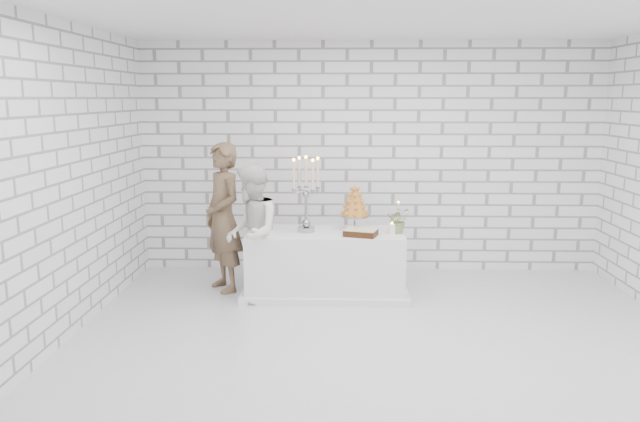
# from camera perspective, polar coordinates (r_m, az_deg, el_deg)

# --- Properties ---
(ground) EXTENTS (6.00, 5.00, 0.01)m
(ground) POSITION_cam_1_polar(r_m,az_deg,el_deg) (5.98, 5.76, -11.91)
(ground) COLOR silver
(ground) RESTS_ON ground
(ceiling) EXTENTS (6.00, 5.00, 0.01)m
(ceiling) POSITION_cam_1_polar(r_m,az_deg,el_deg) (5.58, 6.36, 17.89)
(ceiling) COLOR white
(ceiling) RESTS_ON ground
(wall_back) EXTENTS (6.00, 0.01, 3.00)m
(wall_back) POSITION_cam_1_polar(r_m,az_deg,el_deg) (8.07, 4.69, 4.95)
(wall_back) COLOR white
(wall_back) RESTS_ON ground
(wall_front) EXTENTS (6.00, 0.01, 3.00)m
(wall_front) POSITION_cam_1_polar(r_m,az_deg,el_deg) (3.14, 9.51, -3.95)
(wall_front) COLOR white
(wall_front) RESTS_ON ground
(wall_left) EXTENTS (0.01, 5.00, 3.00)m
(wall_left) POSITION_cam_1_polar(r_m,az_deg,el_deg) (6.13, -23.17, 2.38)
(wall_left) COLOR white
(wall_left) RESTS_ON ground
(cake_table) EXTENTS (1.80, 0.80, 0.75)m
(cake_table) POSITION_cam_1_polar(r_m,az_deg,el_deg) (7.17, 0.50, -4.87)
(cake_table) COLOR white
(cake_table) RESTS_ON ground
(groom) EXTENTS (0.72, 0.77, 1.77)m
(groom) POSITION_cam_1_polar(r_m,az_deg,el_deg) (7.31, -9.01, -0.60)
(groom) COLOR brown
(groom) RESTS_ON ground
(bride) EXTENTS (0.68, 0.82, 1.56)m
(bride) POSITION_cam_1_polar(r_m,az_deg,el_deg) (6.89, -6.37, -2.10)
(bride) COLOR white
(bride) RESTS_ON ground
(candelabra) EXTENTS (0.43, 0.43, 0.88)m
(candelabra) POSITION_cam_1_polar(r_m,az_deg,el_deg) (7.00, -1.31, 1.60)
(candelabra) COLOR #92939C
(candelabra) RESTS_ON cake_table
(croquembouche) EXTENTS (0.43, 0.43, 0.54)m
(croquembouche) POSITION_cam_1_polar(r_m,az_deg,el_deg) (7.16, 3.27, 0.38)
(croquembouche) COLOR #9E5D1D
(croquembouche) RESTS_ON cake_table
(chocolate_cake) EXTENTS (0.41, 0.34, 0.08)m
(chocolate_cake) POSITION_cam_1_polar(r_m,az_deg,el_deg) (6.87, 3.82, -2.00)
(chocolate_cake) COLOR black
(chocolate_cake) RESTS_ON cake_table
(pillar_candle) EXTENTS (0.09, 0.09, 0.12)m
(pillar_candle) POSITION_cam_1_polar(r_m,az_deg,el_deg) (6.99, 6.72, -1.68)
(pillar_candle) COLOR white
(pillar_candle) RESTS_ON cake_table
(extra_taper) EXTENTS (0.06, 0.06, 0.32)m
(extra_taper) POSITION_cam_1_polar(r_m,az_deg,el_deg) (7.21, 7.30, -0.51)
(extra_taper) COLOR beige
(extra_taper) RESTS_ON cake_table
(flowers) EXTENTS (0.30, 0.26, 0.30)m
(flowers) POSITION_cam_1_polar(r_m,az_deg,el_deg) (7.04, 7.35, -0.85)
(flowers) COLOR #4D6833
(flowers) RESTS_ON cake_table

